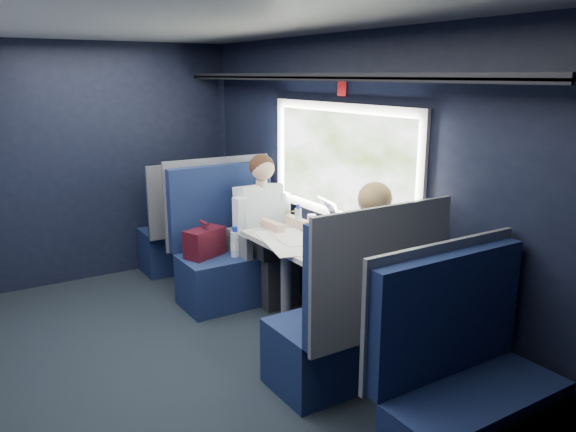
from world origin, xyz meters
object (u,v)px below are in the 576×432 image
woman (368,265)px  seat_row_back (465,392)px  man (265,222)px  seat_bay_far (353,325)px  cup (312,220)px  seat_bay_near (231,253)px  bottle_small (298,217)px  laptop (322,222)px  table (302,249)px  seat_row_front (192,231)px

woman → seat_row_back: bearing=-102.9°
seat_row_back → man: bearing=84.3°
seat_bay_far → cup: (0.48, 1.18, 0.37)m
seat_bay_near → man: size_ratio=0.95×
man → bottle_small: size_ratio=6.72×
bottle_small → laptop: bearing=-61.1°
seat_bay_near → laptop: seat_bay_near is taller
seat_bay_far → laptop: 1.18m
table → man: bearing=84.5°
table → seat_bay_far: 0.93m
laptop → bottle_small: laptop is taller
table → man: size_ratio=0.76×
seat_bay_near → man: man is taller
seat_bay_near → bottle_small: 0.77m
seat_row_back → bottle_small: bearing=80.5°
seat_row_front → seat_row_back: same height
seat_bay_far → seat_bay_near: bearing=90.4°
woman → bottle_small: (0.11, 1.04, 0.10)m
laptop → cup: (0.01, 0.17, -0.02)m
table → cup: 0.45m
seat_row_front → man: size_ratio=0.88×
laptop → table: bearing=-154.6°
table → seat_bay_near: size_ratio=0.79×
woman → laptop: 0.87m
seat_row_front → woman: size_ratio=0.88×
table → laptop: (0.28, 0.13, 0.15)m
seat_row_front → laptop: (0.47, -1.66, 0.40)m
seat_row_back → laptop: bearing=76.4°
seat_bay_far → cup: seat_bay_far is taller
seat_row_back → man: size_ratio=0.88×
woman → laptop: (0.22, 0.84, 0.08)m
seat_bay_far → man: size_ratio=0.95×
seat_bay_far → woman: bearing=33.8°
bottle_small → cup: size_ratio=2.03×
man → cup: man is taller
bottle_small → cup: bearing=-10.5°
table → woman: size_ratio=0.76×
cup → bottle_small: bearing=169.5°
man → seat_row_back: bearing=-95.7°
seat_bay_far → woman: 0.43m
seat_row_back → bottle_small: size_ratio=5.90×
seat_bay_far → laptop: seat_bay_far is taller
seat_bay_far → man: bearing=81.0°
seat_bay_near → seat_bay_far: (0.01, -1.75, -0.01)m
laptop → bottle_small: bearing=118.9°
table → bottle_small: bottle_small is taller
seat_bay_near → seat_row_back: bearing=-89.7°
seat_bay_near → seat_row_front: seat_bay_near is taller
seat_row_front → bottle_small: 1.57m
seat_row_back → laptop: (0.47, 1.93, 0.40)m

